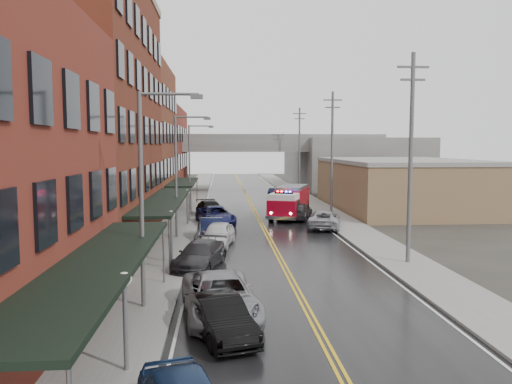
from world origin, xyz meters
TOP-DOWN VIEW (x-y plane):
  - road at (0.00, 30.00)m, footprint 11.00×160.00m
  - sidewalk_left at (-7.30, 30.00)m, footprint 3.00×160.00m
  - sidewalk_right at (7.30, 30.00)m, footprint 3.00×160.00m
  - curb_left at (-5.65, 30.00)m, footprint 0.30×160.00m
  - curb_right at (5.65, 30.00)m, footprint 0.30×160.00m
  - brick_building_b at (-13.30, 23.00)m, footprint 9.00×20.00m
  - brick_building_c at (-13.30, 40.50)m, footprint 9.00×15.00m
  - brick_building_far at (-13.30, 58.00)m, footprint 9.00×20.00m
  - tan_building at (16.00, 40.00)m, footprint 14.00×22.00m
  - right_far_block at (18.00, 70.00)m, footprint 18.00×30.00m
  - awning_0 at (-7.49, 4.00)m, footprint 2.60×16.00m
  - awning_1 at (-7.49, 23.00)m, footprint 2.60×18.00m
  - awning_2 at (-7.49, 40.50)m, footprint 2.60×13.00m
  - globe_lamp_0 at (-6.40, 2.00)m, footprint 0.44×0.44m
  - globe_lamp_1 at (-6.40, 16.00)m, footprint 0.44×0.44m
  - globe_lamp_2 at (-6.40, 30.00)m, footprint 0.44×0.44m
  - street_lamp_0 at (-6.55, 8.00)m, footprint 2.64×0.22m
  - street_lamp_1 at (-6.55, 24.00)m, footprint 2.64×0.22m
  - street_lamp_2 at (-6.55, 40.00)m, footprint 2.64×0.22m
  - utility_pole_0 at (7.20, 15.00)m, footprint 1.80×0.24m
  - utility_pole_1 at (7.20, 35.00)m, footprint 1.80×0.24m
  - utility_pole_2 at (7.20, 55.00)m, footprint 1.80×0.24m
  - overpass at (0.00, 62.00)m, footprint 40.00×10.00m
  - fire_truck at (2.96, 34.06)m, footprint 5.20×8.55m
  - parked_car_left_1 at (-3.60, 4.70)m, footprint 2.83×4.73m
  - parked_car_left_2 at (-3.60, 6.83)m, footprint 3.51×6.33m
  - parked_car_left_3 at (-4.73, 14.96)m, footprint 3.39×5.50m
  - parked_car_left_4 at (-3.76, 21.20)m, footprint 2.70×4.98m
  - parked_car_left_5 at (-4.22, 23.30)m, footprint 2.00×4.85m
  - parked_car_left_6 at (-3.99, 30.26)m, footprint 3.89×6.27m
  - parked_car_left_7 at (-4.54, 34.80)m, footprint 3.31×5.78m
  - parked_car_right_0 at (5.00, 27.83)m, footprint 3.79×5.96m
  - parked_car_right_1 at (3.60, 33.02)m, footprint 3.75×5.74m
  - parked_car_right_2 at (5.00, 46.20)m, footprint 2.14×4.47m
  - parked_car_right_3 at (3.60, 52.20)m, footprint 2.41×4.32m

SIDE VIEW (x-z plane):
  - road at x=0.00m, z-range 0.00..0.02m
  - sidewalk_left at x=-7.30m, z-range 0.00..0.15m
  - sidewalk_right at x=7.30m, z-range 0.00..0.15m
  - curb_left at x=-5.65m, z-range 0.00..0.15m
  - curb_right at x=5.65m, z-range 0.00..0.15m
  - parked_car_right_3 at x=3.60m, z-range 0.00..1.35m
  - parked_car_right_2 at x=5.00m, z-range 0.00..1.47m
  - parked_car_left_1 at x=-3.60m, z-range 0.00..1.47m
  - parked_car_left_3 at x=-4.73m, z-range 0.00..1.49m
  - parked_car_right_0 at x=5.00m, z-range 0.00..1.53m
  - parked_car_right_1 at x=3.60m, z-range 0.00..1.55m
  - parked_car_left_5 at x=-4.22m, z-range 0.00..1.56m
  - parked_car_left_7 at x=-4.54m, z-range 0.00..1.58m
  - parked_car_left_4 at x=-3.76m, z-range 0.00..1.61m
  - parked_car_left_6 at x=-3.99m, z-range 0.00..1.62m
  - parked_car_left_2 at x=-3.60m, z-range 0.00..1.68m
  - fire_truck at x=2.96m, z-range 0.12..3.10m
  - globe_lamp_0 at x=-6.40m, z-range 0.75..3.87m
  - globe_lamp_1 at x=-6.40m, z-range 0.75..3.87m
  - globe_lamp_2 at x=-6.40m, z-range 0.75..3.87m
  - tan_building at x=16.00m, z-range 0.00..5.00m
  - awning_2 at x=-7.49m, z-range 1.44..4.53m
  - awning_0 at x=-7.49m, z-range 1.44..4.53m
  - awning_1 at x=-7.49m, z-range 1.44..4.53m
  - right_far_block at x=18.00m, z-range 0.00..8.00m
  - street_lamp_0 at x=-6.55m, z-range 0.69..9.69m
  - street_lamp_1 at x=-6.55m, z-range 0.69..9.69m
  - street_lamp_2 at x=-6.55m, z-range 0.69..9.69m
  - overpass at x=0.00m, z-range 2.24..9.74m
  - brick_building_far at x=-13.30m, z-range 0.00..12.00m
  - utility_pole_0 at x=7.20m, z-range 0.31..12.31m
  - utility_pole_1 at x=7.20m, z-range 0.31..12.31m
  - utility_pole_2 at x=7.20m, z-range 0.31..12.31m
  - brick_building_c at x=-13.30m, z-range 0.00..15.00m
  - brick_building_b at x=-13.30m, z-range 0.00..18.00m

